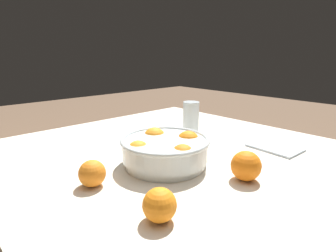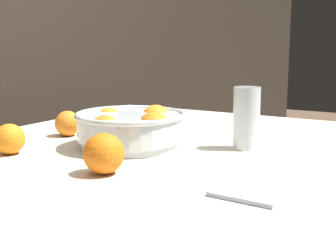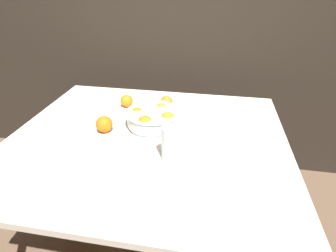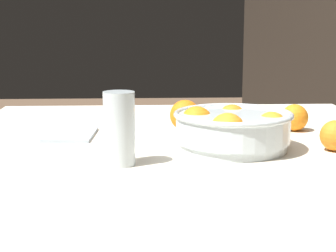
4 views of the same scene
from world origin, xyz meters
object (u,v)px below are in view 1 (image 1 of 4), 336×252
at_px(juice_glass, 191,122).
at_px(orange_loose_aside, 246,166).
at_px(orange_loose_near_bowl, 92,173).
at_px(orange_loose_front, 160,205).
at_px(fruit_bowl, 165,149).

xyz_separation_m(juice_glass, orange_loose_aside, (-0.35, 0.16, -0.03)).
bearing_deg(orange_loose_near_bowl, orange_loose_front, -172.40).
height_order(juice_glass, orange_loose_front, juice_glass).
xyz_separation_m(juice_glass, orange_loose_front, (-0.33, 0.45, -0.03)).
relative_size(juice_glass, orange_loose_aside, 1.85).
height_order(orange_loose_front, orange_loose_aside, orange_loose_aside).
bearing_deg(orange_loose_near_bowl, orange_loose_aside, -127.94).
distance_m(orange_loose_near_bowl, orange_loose_aside, 0.41).
height_order(fruit_bowl, orange_loose_front, fruit_bowl).
bearing_deg(fruit_bowl, orange_loose_aside, -158.20).
distance_m(fruit_bowl, juice_glass, 0.28).
relative_size(juice_glass, orange_loose_front, 2.12).
bearing_deg(fruit_bowl, orange_loose_near_bowl, 83.70).
bearing_deg(orange_loose_front, orange_loose_near_bowl, 7.60).
distance_m(fruit_bowl, orange_loose_aside, 0.24).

